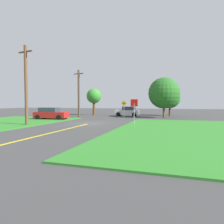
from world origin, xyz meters
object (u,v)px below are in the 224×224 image
(parked_car_near_building, at_px, (51,114))
(car_approaching_junction, at_px, (127,111))
(direction_sign, at_px, (124,107))
(oak_tree_right, at_px, (170,98))
(utility_pole_mid, at_px, (79,93))
(pine_tree_center, at_px, (94,96))
(stop_sign, at_px, (134,107))
(oak_tree_left, at_px, (164,93))
(utility_pole_near, at_px, (26,85))

(parked_car_near_building, bearing_deg, car_approaching_junction, 45.50)
(car_approaching_junction, bearing_deg, direction_sign, 93.05)
(parked_car_near_building, relative_size, oak_tree_right, 0.94)
(utility_pole_mid, height_order, direction_sign, utility_pole_mid)
(direction_sign, height_order, pine_tree_center, pine_tree_center)
(stop_sign, relative_size, direction_sign, 0.98)
(oak_tree_left, height_order, oak_tree_right, oak_tree_left)
(direction_sign, bearing_deg, car_approaching_junction, 95.55)
(utility_pole_mid, distance_m, pine_tree_center, 5.68)
(utility_pole_near, bearing_deg, utility_pole_mid, 92.23)
(utility_pole_mid, bearing_deg, utility_pole_near, -87.77)
(utility_pole_mid, height_order, pine_tree_center, utility_pole_mid)
(car_approaching_junction, height_order, pine_tree_center, pine_tree_center)
(car_approaching_junction, xyz_separation_m, pine_tree_center, (-6.61, 0.98, 2.67))
(car_approaching_junction, xyz_separation_m, oak_tree_right, (6.91, 3.07, 2.29))
(car_approaching_junction, distance_m, oak_tree_left, 7.25)
(utility_pole_mid, xyz_separation_m, oak_tree_right, (13.76, 7.75, -0.72))
(direction_sign, bearing_deg, utility_pole_mid, -176.27)
(utility_pole_mid, xyz_separation_m, oak_tree_left, (12.98, 2.11, -0.12))
(oak_tree_left, relative_size, oak_tree_right, 1.23)
(stop_sign, xyz_separation_m, pine_tree_center, (-10.38, 14.72, 1.67))
(utility_pole_mid, height_order, oak_tree_left, utility_pole_mid)
(direction_sign, distance_m, oak_tree_left, 6.30)
(utility_pole_near, bearing_deg, pine_tree_center, 90.75)
(direction_sign, bearing_deg, parked_car_near_building, -144.94)
(car_approaching_junction, height_order, oak_tree_right, oak_tree_right)
(pine_tree_center, bearing_deg, parked_car_near_building, -98.10)
(utility_pole_mid, xyz_separation_m, pine_tree_center, (0.24, 5.66, -0.34))
(direction_sign, bearing_deg, utility_pole_near, -117.97)
(utility_pole_mid, bearing_deg, oak_tree_right, 29.38)
(utility_pole_mid, bearing_deg, direction_sign, 3.73)
(car_approaching_junction, distance_m, direction_sign, 4.31)
(car_approaching_junction, distance_m, utility_pole_mid, 8.83)
(utility_pole_near, height_order, utility_pole_mid, utility_pole_near)
(utility_pole_near, xyz_separation_m, utility_pole_mid, (-0.48, 12.29, -0.22))
(stop_sign, xyz_separation_m, oak_tree_left, (2.35, 11.17, 1.89))
(direction_sign, distance_m, pine_tree_center, 8.91)
(parked_car_near_building, distance_m, car_approaching_junction, 13.13)
(parked_car_near_building, relative_size, oak_tree_left, 0.76)
(car_approaching_junction, xyz_separation_m, utility_pole_mid, (-6.85, -4.68, 3.01))
(direction_sign, relative_size, pine_tree_center, 0.54)
(utility_pole_mid, relative_size, oak_tree_right, 1.52)
(utility_pole_mid, relative_size, oak_tree_left, 1.23)
(stop_sign, xyz_separation_m, car_approaching_junction, (-3.78, 13.74, -1.00))
(utility_pole_mid, relative_size, direction_sign, 2.81)
(stop_sign, relative_size, oak_tree_left, 0.43)
(utility_pole_near, relative_size, oak_tree_left, 1.30)
(oak_tree_left, distance_m, oak_tree_right, 5.72)
(stop_sign, height_order, utility_pole_mid, utility_pole_mid)
(oak_tree_right, bearing_deg, utility_pole_near, -123.53)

